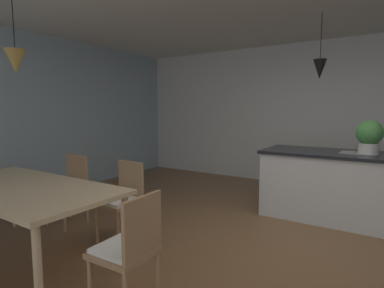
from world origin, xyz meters
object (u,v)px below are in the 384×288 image
object	(u,v)px
dining_table	(20,192)
kitchen_island	(349,187)
chair_far_left	(70,187)
chair_kitchen_end	(129,248)
potted_plant_on_island	(369,136)
chair_far_right	(123,198)

from	to	relation	value
dining_table	kitchen_island	world-z (taller)	kitchen_island
dining_table	chair_far_left	size ratio (longest dim) A/B	2.39
dining_table	chair_kitchen_end	xyz separation A→B (m)	(1.41, 0.00, -0.20)
dining_table	chair_far_left	xyz separation A→B (m)	(-0.47, 0.86, -0.20)
kitchen_island	potted_plant_on_island	distance (m)	0.69
dining_table	potted_plant_on_island	world-z (taller)	potted_plant_on_island
dining_table	chair_far_right	distance (m)	1.00
dining_table	chair_far_right	size ratio (longest dim) A/B	2.39
chair_far_right	chair_far_left	xyz separation A→B (m)	(-0.94, 0.00, 0.00)
chair_kitchen_end	potted_plant_on_island	world-z (taller)	potted_plant_on_island
chair_far_right	kitchen_island	size ratio (longest dim) A/B	0.40
chair_kitchen_end	dining_table	bearing A→B (deg)	-179.95
dining_table	chair_kitchen_end	world-z (taller)	chair_kitchen_end
chair_far_right	chair_far_left	distance (m)	0.94
dining_table	chair_far_left	distance (m)	1.00
dining_table	potted_plant_on_island	distance (m)	3.97
chair_far_right	potted_plant_on_island	world-z (taller)	potted_plant_on_island
chair_far_right	kitchen_island	world-z (taller)	kitchen_island
chair_far_left	kitchen_island	xyz separation A→B (m)	(3.00, 2.00, -0.01)
kitchen_island	potted_plant_on_island	xyz separation A→B (m)	(0.19, 0.00, 0.67)
chair_far_right	kitchen_island	xyz separation A→B (m)	(2.06, 2.00, -0.01)
dining_table	chair_far_left	bearing A→B (deg)	118.63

